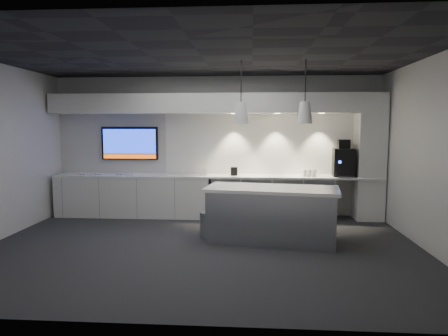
# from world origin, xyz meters

# --- Properties ---
(floor) EXTENTS (7.00, 7.00, 0.00)m
(floor) POSITION_xyz_m (0.00, 0.00, 0.00)
(floor) COLOR #29292B
(floor) RESTS_ON ground
(ceiling) EXTENTS (7.00, 7.00, 0.00)m
(ceiling) POSITION_xyz_m (0.00, 0.00, 3.00)
(ceiling) COLOR black
(ceiling) RESTS_ON wall_back
(wall_back) EXTENTS (7.00, 0.00, 7.00)m
(wall_back) POSITION_xyz_m (0.00, 2.50, 1.50)
(wall_back) COLOR silver
(wall_back) RESTS_ON floor
(wall_front) EXTENTS (7.00, 0.00, 7.00)m
(wall_front) POSITION_xyz_m (0.00, -2.50, 1.50)
(wall_front) COLOR silver
(wall_front) RESTS_ON floor
(wall_right) EXTENTS (0.00, 7.00, 7.00)m
(wall_right) POSITION_xyz_m (3.50, 0.00, 1.50)
(wall_right) COLOR silver
(wall_right) RESTS_ON floor
(back_counter) EXTENTS (6.80, 0.65, 0.04)m
(back_counter) POSITION_xyz_m (0.00, 2.17, 0.88)
(back_counter) COLOR white
(back_counter) RESTS_ON left_base_cabinets
(left_base_cabinets) EXTENTS (3.30, 0.63, 0.86)m
(left_base_cabinets) POSITION_xyz_m (-1.75, 2.17, 0.43)
(left_base_cabinets) COLOR white
(left_base_cabinets) RESTS_ON floor
(fridge_unit_a) EXTENTS (0.60, 0.61, 0.85)m
(fridge_unit_a) POSITION_xyz_m (0.25, 2.17, 0.42)
(fridge_unit_a) COLOR #96999E
(fridge_unit_a) RESTS_ON floor
(fridge_unit_b) EXTENTS (0.60, 0.61, 0.85)m
(fridge_unit_b) POSITION_xyz_m (0.88, 2.17, 0.42)
(fridge_unit_b) COLOR #96999E
(fridge_unit_b) RESTS_ON floor
(fridge_unit_c) EXTENTS (0.60, 0.61, 0.85)m
(fridge_unit_c) POSITION_xyz_m (1.51, 2.17, 0.42)
(fridge_unit_c) COLOR #96999E
(fridge_unit_c) RESTS_ON floor
(fridge_unit_d) EXTENTS (0.60, 0.61, 0.85)m
(fridge_unit_d) POSITION_xyz_m (2.14, 2.17, 0.42)
(fridge_unit_d) COLOR #96999E
(fridge_unit_d) RESTS_ON floor
(backsplash) EXTENTS (4.60, 0.03, 1.30)m
(backsplash) POSITION_xyz_m (1.20, 2.48, 1.55)
(backsplash) COLOR white
(backsplash) RESTS_ON wall_back
(soffit) EXTENTS (6.90, 0.60, 0.40)m
(soffit) POSITION_xyz_m (0.00, 2.20, 2.40)
(soffit) COLOR white
(soffit) RESTS_ON wall_back
(column) EXTENTS (0.55, 0.55, 2.60)m
(column) POSITION_xyz_m (3.20, 2.20, 1.30)
(column) COLOR white
(column) RESTS_ON floor
(wall_tv) EXTENTS (1.25, 0.07, 0.72)m
(wall_tv) POSITION_xyz_m (-1.90, 2.45, 1.56)
(wall_tv) COLOR black
(wall_tv) RESTS_ON wall_back
(island) EXTENTS (2.29, 1.26, 0.92)m
(island) POSITION_xyz_m (1.12, 0.42, 0.47)
(island) COLOR #96999E
(island) RESTS_ON floor
(bin) EXTENTS (0.36, 0.36, 0.45)m
(bin) POSITION_xyz_m (0.04, 0.61, 0.22)
(bin) COLOR #96999E
(bin) RESTS_ON floor
(coffee_machine) EXTENTS (0.46, 0.62, 0.76)m
(coffee_machine) POSITION_xyz_m (2.68, 2.20, 1.21)
(coffee_machine) COLOR black
(coffee_machine) RESTS_ON back_counter
(sign_black) EXTENTS (0.14, 0.04, 0.18)m
(sign_black) POSITION_xyz_m (0.41, 2.13, 0.99)
(sign_black) COLOR black
(sign_black) RESTS_ON back_counter
(sign_white) EXTENTS (0.18, 0.03, 0.14)m
(sign_white) POSITION_xyz_m (-0.25, 2.09, 0.97)
(sign_white) COLOR white
(sign_white) RESTS_ON back_counter
(cup_cluster) EXTENTS (0.27, 0.17, 0.15)m
(cup_cluster) POSITION_xyz_m (1.97, 2.11, 0.97)
(cup_cluster) COLOR white
(cup_cluster) RESTS_ON back_counter
(tray_a) EXTENTS (0.20, 0.20, 0.02)m
(tray_a) POSITION_xyz_m (-2.82, 2.13, 0.91)
(tray_a) COLOR #B5B5B5
(tray_a) RESTS_ON back_counter
(tray_b) EXTENTS (0.16, 0.16, 0.02)m
(tray_b) POSITION_xyz_m (-2.47, 2.08, 0.91)
(tray_b) COLOR #B5B5B5
(tray_b) RESTS_ON back_counter
(tray_c) EXTENTS (0.20, 0.20, 0.02)m
(tray_c) POSITION_xyz_m (-2.00, 2.13, 0.91)
(tray_c) COLOR #B5B5B5
(tray_c) RESTS_ON back_counter
(tray_d) EXTENTS (0.19, 0.19, 0.02)m
(tray_d) POSITION_xyz_m (-1.81, 2.09, 0.91)
(tray_d) COLOR #B5B5B5
(tray_d) RESTS_ON back_counter
(pendant_left) EXTENTS (0.25, 0.25, 1.06)m
(pendant_left) POSITION_xyz_m (0.60, 0.42, 2.15)
(pendant_left) COLOR white
(pendant_left) RESTS_ON ceiling
(pendant_right) EXTENTS (0.25, 0.25, 1.06)m
(pendant_right) POSITION_xyz_m (1.63, 0.42, 2.15)
(pendant_right) COLOR white
(pendant_right) RESTS_ON ceiling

